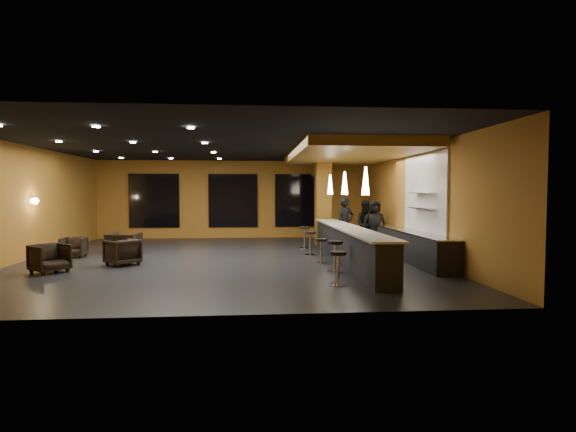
{
  "coord_description": "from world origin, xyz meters",
  "views": [
    {
      "loc": [
        0.8,
        -14.0,
        2.06
      ],
      "look_at": [
        2.0,
        0.5,
        1.3
      ],
      "focal_mm": 28.0,
      "sensor_mm": 36.0,
      "label": 1
    }
  ],
  "objects": [
    {
      "name": "wall_shelf_upper",
      "position": [
        5.82,
        -1.2,
        2.05
      ],
      "size": [
        0.3,
        1.5,
        0.03
      ],
      "primitive_type": "cube",
      "color": "silver",
      "rests_on": "wall_right"
    },
    {
      "name": "wall_left",
      "position": [
        -6.05,
        0.0,
        1.75
      ],
      "size": [
        0.1,
        13.0,
        3.5
      ],
      "primitive_type": "cube",
      "color": "#A96E26",
      "rests_on": "floor"
    },
    {
      "name": "wall_right",
      "position": [
        6.05,
        0.0,
        1.75
      ],
      "size": [
        0.1,
        13.0,
        3.5
      ],
      "primitive_type": "cube",
      "color": "#A96E26",
      "rests_on": "floor"
    },
    {
      "name": "pendant_1",
      "position": [
        3.65,
        -0.5,
        2.35
      ],
      "size": [
        0.2,
        0.2,
        0.7
      ],
      "primitive_type": "cone",
      "color": "white",
      "rests_on": "wood_soffit"
    },
    {
      "name": "column",
      "position": [
        3.65,
        3.6,
        1.75
      ],
      "size": [
        0.6,
        0.6,
        3.5
      ],
      "primitive_type": "cube",
      "color": "brown",
      "rests_on": "floor"
    },
    {
      "name": "wall_front",
      "position": [
        0.0,
        -6.55,
        1.75
      ],
      "size": [
        12.0,
        0.1,
        3.5
      ],
      "primitive_type": "cube",
      "color": "#A96E26",
      "rests_on": "floor"
    },
    {
      "name": "armchair_b",
      "position": [
        -2.84,
        -1.01,
        0.37
      ],
      "size": [
        1.15,
        1.15,
        0.75
      ],
      "primitive_type": "imported",
      "rotation": [
        0.0,
        0.0,
        3.89
      ],
      "color": "black",
      "rests_on": "floor"
    },
    {
      "name": "armchair_a",
      "position": [
        -4.37,
        -2.07,
        0.37
      ],
      "size": [
        1.14,
        1.13,
        0.74
      ],
      "primitive_type": "imported",
      "rotation": [
        0.0,
        0.0,
        0.85
      ],
      "color": "black",
      "rests_on": "floor"
    },
    {
      "name": "bar_stool_3",
      "position": [
        2.74,
        0.56,
        0.5
      ],
      "size": [
        0.4,
        0.4,
        0.78
      ],
      "rotation": [
        0.0,
        0.0,
        0.4
      ],
      "color": "silver",
      "rests_on": "floor"
    },
    {
      "name": "bar_stool_0",
      "position": [
        2.72,
        -4.26,
        0.49
      ],
      "size": [
        0.39,
        0.39,
        0.76
      ],
      "rotation": [
        0.0,
        0.0,
        0.36
      ],
      "color": "silver",
      "rests_on": "floor"
    },
    {
      "name": "window_center",
      "position": [
        0.0,
        6.44,
        1.7
      ],
      "size": [
        2.2,
        0.06,
        2.4
      ],
      "primitive_type": "cube",
      "color": "black",
      "rests_on": "wall_back"
    },
    {
      "name": "bar_counter",
      "position": [
        3.65,
        -1.0,
        0.5
      ],
      "size": [
        0.6,
        8.0,
        1.0
      ],
      "primitive_type": "cube",
      "color": "black",
      "rests_on": "floor"
    },
    {
      "name": "bar_stool_4",
      "position": [
        2.76,
        2.34,
        0.52
      ],
      "size": [
        0.41,
        0.41,
        0.81
      ],
      "rotation": [
        0.0,
        0.0,
        -0.08
      ],
      "color": "silver",
      "rests_on": "floor"
    },
    {
      "name": "window_left",
      "position": [
        -3.5,
        6.44,
        1.7
      ],
      "size": [
        2.2,
        0.06,
        2.4
      ],
      "primitive_type": "cube",
      "color": "black",
      "rests_on": "wall_back"
    },
    {
      "name": "staff_a",
      "position": [
        4.21,
        1.99,
        0.94
      ],
      "size": [
        0.81,
        0.67,
        1.89
      ],
      "primitive_type": "imported",
      "rotation": [
        0.0,
        0.0,
        0.37
      ],
      "color": "black",
      "rests_on": "floor"
    },
    {
      "name": "wall_shelf_lower",
      "position": [
        5.82,
        -1.2,
        1.6
      ],
      "size": [
        0.3,
        1.5,
        0.03
      ],
      "primitive_type": "cube",
      "color": "silver",
      "rests_on": "wall_right"
    },
    {
      "name": "pendant_2",
      "position": [
        3.65,
        2.0,
        2.35
      ],
      "size": [
        0.2,
        0.2,
        0.7
      ],
      "primitive_type": "cone",
      "color": "white",
      "rests_on": "wood_soffit"
    },
    {
      "name": "staff_b",
      "position": [
        5.12,
        2.46,
        0.88
      ],
      "size": [
        1.04,
        0.94,
        1.76
      ],
      "primitive_type": "imported",
      "rotation": [
        0.0,
        0.0,
        -0.38
      ],
      "color": "black",
      "rests_on": "floor"
    },
    {
      "name": "armchair_c",
      "position": [
        -4.83,
        0.72,
        0.32
      ],
      "size": [
        0.71,
        0.73,
        0.64
      ],
      "primitive_type": "imported",
      "rotation": [
        0.0,
        0.0,
        0.04
      ],
      "color": "black",
      "rests_on": "floor"
    },
    {
      "name": "prep_counter",
      "position": [
        5.65,
        -0.5,
        0.43
      ],
      "size": [
        0.7,
        6.0,
        0.86
      ],
      "primitive_type": "cube",
      "color": "black",
      "rests_on": "floor"
    },
    {
      "name": "pendant_0",
      "position": [
        3.65,
        -3.0,
        2.35
      ],
      "size": [
        0.2,
        0.2,
        0.7
      ],
      "primitive_type": "cone",
      "color": "white",
      "rests_on": "wood_soffit"
    },
    {
      "name": "tile_backsplash",
      "position": [
        5.96,
        -1.0,
        2.0
      ],
      "size": [
        0.06,
        3.2,
        2.4
      ],
      "primitive_type": "cube",
      "color": "white",
      "rests_on": "wall_right"
    },
    {
      "name": "bar_stool_1",
      "position": [
        2.96,
        -2.64,
        0.52
      ],
      "size": [
        0.42,
        0.42,
        0.82
      ],
      "rotation": [
        0.0,
        0.0,
        -0.08
      ],
      "color": "silver",
      "rests_on": "floor"
    },
    {
      "name": "wood_soffit",
      "position": [
        4.0,
        1.0,
        3.36
      ],
      "size": [
        3.6,
        8.0,
        0.28
      ],
      "primitive_type": "cube",
      "color": "olive",
      "rests_on": "ceiling"
    },
    {
      "name": "wall_back",
      "position": [
        0.0,
        6.55,
        1.75
      ],
      "size": [
        12.0,
        0.1,
        3.5
      ],
      "primitive_type": "cube",
      "color": "#A96E26",
      "rests_on": "floor"
    },
    {
      "name": "staff_c",
      "position": [
        5.25,
        1.85,
        0.9
      ],
      "size": [
        0.91,
        0.63,
        1.8
      ],
      "primitive_type": "imported",
      "rotation": [
        0.0,
        0.0,
        -0.06
      ],
      "color": "black",
      "rests_on": "floor"
    },
    {
      "name": "prep_top",
      "position": [
        5.65,
        -0.5,
        0.89
      ],
      "size": [
        0.72,
        6.0,
        0.03
      ],
      "primitive_type": "cube",
      "color": "silver",
      "rests_on": "prep_counter"
    },
    {
      "name": "ceiling",
      "position": [
        0.0,
        0.0,
        3.55
      ],
      "size": [
        12.0,
        13.0,
        0.1
      ],
      "primitive_type": "cube",
      "color": "black"
    },
    {
      "name": "floor",
      "position": [
        0.0,
        0.0,
        -0.05
      ],
      "size": [
        12.0,
        13.0,
        0.1
      ],
      "primitive_type": "cube",
      "color": "black",
      "rests_on": "ground"
    },
    {
      "name": "window_right",
      "position": [
        3.0,
        6.44,
        1.7
      ],
      "size": [
        2.2,
        0.06,
        2.4
      ],
      "primitive_type": "cube",
      "color": "black",
      "rests_on": "wall_back"
    },
    {
      "name": "bar_stool_2",
      "position": [
        2.83,
        -1.13,
        0.46
      ],
      "size": [
        0.37,
        0.37,
        0.72
      ],
      "rotation": [
        0.0,
        0.0,
        0.26
      ],
      "color": "silver",
      "rests_on": "floor"
    },
    {
      "name": "wall_sconce",
      "position": [
        -5.88,
        0.5,
        1.8
      ],
      "size": [
        0.22,
        0.22,
        0.22
      ],
      "primitive_type": "sphere",
      "color": "#FFE5B2",
      "rests_on": "wall_left"
    },
    {
      "name": "bar_top",
      "position": [
        3.65,
        -1.0,
        1.02
      ],
      "size": [
        0.78,
        8.1,
        0.05
      ],
      "primitive_type": "cube",
      "color": "silver",
      "rests_on": "bar_counter"
    },
    {
      "name": "armchair_d",
      "position": [
        -3.57,
        1.77,
        0.33
      ],
      "size": [
        1.14,
        1.04,
        0.66
      ],
      "primitive_type": "imported",
      "rotation": [
        0.0,
        0.0,
        2.99
      ],
      "color": "black",
      "rests_on": "floor"
    }
  ]
}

